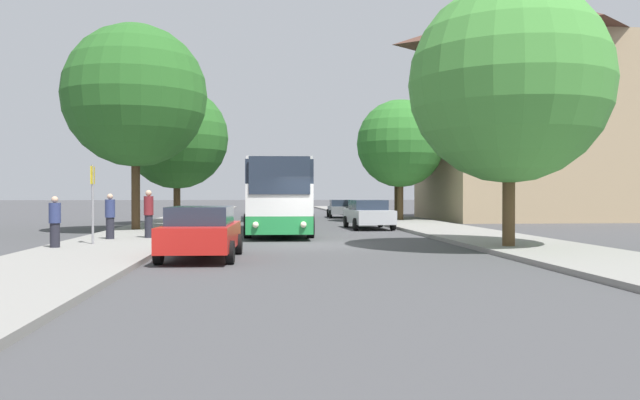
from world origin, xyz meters
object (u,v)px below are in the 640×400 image
pedestrian_walking_back (110,216)px  tree_left_near (135,96)px  bus_stop_sign (93,195)px  tree_left_far (177,138)px  parked_car_right_far (341,208)px  tree_right_mid (397,150)px  bus_rear (269,195)px  pedestrian_waiting_far (149,214)px  bus_front (279,195)px  tree_right_far (400,144)px  bus_middle (271,194)px  parked_car_right_near (368,214)px  pedestrian_waiting_near (55,222)px  parked_car_left_curb (201,232)px  tree_right_near (509,83)px

pedestrian_walking_back → tree_left_near: size_ratio=0.18×
bus_stop_sign → tree_left_far: (0.74, 15.72, 3.31)m
parked_car_right_far → bus_stop_sign: size_ratio=1.61×
bus_stop_sign → tree_right_mid: bearing=55.1°
bus_rear → pedestrian_waiting_far: size_ratio=5.64×
bus_front → pedestrian_waiting_far: 6.96m
bus_front → tree_right_far: 13.49m
pedestrian_waiting_far → pedestrian_walking_back: bearing=132.9°
bus_middle → parked_car_right_far: bearing=27.7°
tree_left_far → tree_right_mid: 15.87m
parked_car_right_far → tree_right_far: (2.83, -7.67, 4.33)m
bus_middle → tree_left_far: size_ratio=1.30×
bus_front → tree_left_near: 8.27m
parked_car_right_near → pedestrian_waiting_near: (-12.07, -11.81, 0.17)m
parked_car_left_curb → bus_rear: bearing=89.1°
pedestrian_walking_back → tree_right_near: tree_right_near is taller
pedestrian_waiting_far → tree_left_far: bearing=24.8°
bus_rear → tree_right_mid: (8.91, -12.77, 3.21)m
parked_car_left_curb → pedestrian_walking_back: (-3.92, 6.13, 0.22)m
bus_rear → pedestrian_waiting_near: size_ratio=6.39×
bus_front → parked_car_right_near: bus_front is taller
tree_left_far → tree_left_near: bearing=-97.9°
pedestrian_waiting_near → pedestrian_waiting_far: 4.63m
parked_car_left_curb → pedestrian_waiting_far: (-2.60, 6.63, 0.30)m
pedestrian_waiting_near → tree_left_far: bearing=-38.9°
bus_middle → tree_right_near: 25.79m
parked_car_right_far → tree_right_near: size_ratio=0.50×
bus_front → bus_stop_sign: bearing=-129.3°
bus_stop_sign → tree_left_far: tree_left_far is taller
bus_rear → parked_car_right_far: 10.77m
bus_stop_sign → tree_left_near: size_ratio=0.28×
parked_car_right_far → tree_left_far: size_ratio=0.54×
bus_stop_sign → tree_right_near: (13.61, -2.06, 3.61)m
tree_left_near → pedestrian_waiting_near: bearing=-93.4°
tree_left_near → tree_right_near: bearing=-37.6°
parked_car_left_curb → tree_left_near: tree_left_near is taller
tree_right_mid → tree_left_near: bearing=-139.3°
parked_car_right_near → parked_car_right_far: (0.51, 14.87, -0.07)m
tree_right_mid → tree_right_far: bearing=-100.0°
bus_stop_sign → tree_right_mid: 26.97m
tree_right_mid → parked_car_right_far: bearing=135.9°
tree_left_far → tree_right_far: bearing=8.4°
parked_car_right_far → tree_left_near: (-11.99, -16.84, 5.73)m
tree_left_far → tree_right_mid: tree_left_far is taller
tree_right_mid → pedestrian_waiting_near: bearing=-124.8°
pedestrian_walking_back → bus_rear: bearing=66.0°
bus_middle → parked_car_left_curb: bus_middle is taller
tree_left_far → parked_car_right_near: bearing=-26.1°
bus_front → parked_car_left_curb: (-2.52, -11.30, -0.98)m
tree_left_far → bus_stop_sign: bearing=-92.7°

